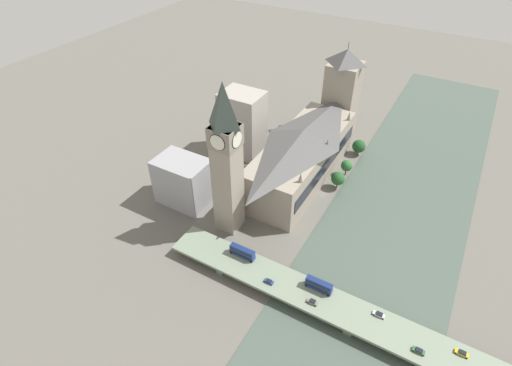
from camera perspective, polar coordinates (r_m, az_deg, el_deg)
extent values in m
plane|color=#605E56|center=(210.26, 9.61, -1.61)|extent=(600.00, 600.00, 0.00)
cube|color=#47564C|center=(204.85, 19.38, -4.89)|extent=(63.24, 360.00, 0.30)
cube|color=gray|center=(213.79, 6.54, 3.42)|extent=(27.99, 83.80, 23.19)
cube|color=black|center=(209.24, 10.08, 2.54)|extent=(0.40, 77.10, 6.96)
pyramid|color=#4C4C4C|center=(205.63, 6.84, 6.81)|extent=(27.43, 82.12, 6.60)
cone|color=gray|center=(228.73, 13.16, 9.30)|extent=(2.20, 2.20, 5.00)
cone|color=gray|center=(202.32, 10.18, 5.60)|extent=(2.20, 2.20, 5.00)
cone|color=gray|center=(177.70, 6.39, 0.80)|extent=(2.20, 2.20, 5.00)
cube|color=gray|center=(173.20, -4.07, 0.40)|extent=(10.32, 10.32, 54.14)
cube|color=gray|center=(160.34, -4.43, 6.71)|extent=(10.94, 10.94, 9.29)
cylinder|color=black|center=(157.81, -2.80, 6.21)|extent=(0.50, 7.16, 7.16)
cylinder|color=silver|center=(157.76, -2.77, 6.20)|extent=(0.62, 6.63, 6.63)
cylinder|color=black|center=(163.01, -6.01, 7.18)|extent=(0.50, 7.16, 7.16)
cylinder|color=silver|center=(163.06, -6.04, 7.19)|extent=(0.62, 6.63, 6.63)
cylinder|color=black|center=(164.10, -3.40, 7.57)|extent=(7.16, 0.50, 7.16)
cylinder|color=silver|center=(164.18, -3.38, 7.59)|extent=(6.63, 0.62, 6.63)
cylinder|color=black|center=(156.67, -5.50, 5.80)|extent=(7.16, 0.50, 7.16)
cylinder|color=silver|center=(156.60, -5.53, 5.79)|extent=(6.63, 0.62, 6.63)
pyramid|color=#2D3833|center=(153.46, -4.68, 11.13)|extent=(10.53, 10.53, 18.61)
cube|color=gray|center=(253.23, 12.02, 11.64)|extent=(18.36, 18.36, 44.97)
pyramid|color=#4C4C4C|center=(242.70, 12.88, 17.23)|extent=(18.36, 18.36, 8.26)
cylinder|color=#333338|center=(240.63, 13.09, 18.58)|extent=(0.30, 0.30, 4.00)
cube|color=#5D6A59|center=(160.66, 13.68, -18.36)|extent=(3.00, 12.88, 3.85)
cube|color=#5D6A59|center=(173.37, -4.08, -11.12)|extent=(3.00, 12.88, 3.85)
cube|color=gray|center=(158.59, 13.82, -17.86)|extent=(158.48, 15.15, 1.20)
cube|color=navy|center=(169.86, -1.96, -10.07)|extent=(11.33, 2.54, 1.91)
cube|color=black|center=(169.57, -1.96, -9.98)|extent=(10.20, 2.60, 0.84)
cube|color=navy|center=(168.31, -1.97, -9.60)|extent=(11.11, 2.54, 2.24)
cube|color=black|center=(168.23, -1.97, -9.57)|extent=(10.20, 2.60, 1.07)
cube|color=navy|center=(167.42, -1.98, -9.33)|extent=(10.99, 2.41, 0.16)
cylinder|color=black|center=(172.91, -3.13, -9.40)|extent=(1.06, 0.28, 1.06)
cylinder|color=black|center=(171.64, -3.55, -9.89)|extent=(1.06, 0.28, 1.06)
cylinder|color=black|center=(169.53, -0.36, -10.60)|extent=(1.06, 0.28, 1.06)
cylinder|color=black|center=(168.23, -0.76, -11.12)|extent=(1.06, 0.28, 1.06)
cube|color=navy|center=(161.06, 8.92, -14.43)|extent=(10.79, 2.57, 1.85)
cube|color=black|center=(160.77, 8.94, -14.35)|extent=(9.71, 2.63, 0.82)
cube|color=navy|center=(159.47, 9.00, -14.00)|extent=(10.58, 2.57, 2.18)
cube|color=black|center=(159.39, 9.00, -13.97)|extent=(9.71, 2.63, 1.04)
cube|color=navy|center=(158.55, 9.04, -13.74)|extent=(10.47, 2.44, 0.16)
cylinder|color=black|center=(163.20, 7.55, -13.73)|extent=(1.07, 0.28, 1.07)
cylinder|color=black|center=(161.83, 7.21, -14.31)|extent=(1.07, 0.28, 1.07)
cylinder|color=black|center=(161.74, 10.55, -14.87)|extent=(1.07, 0.28, 1.07)
cylinder|color=black|center=(160.36, 10.24, -15.48)|extent=(1.07, 0.28, 1.07)
cube|color=silver|center=(159.61, 17.13, -17.52)|extent=(4.44, 1.70, 0.63)
cube|color=black|center=(159.14, 17.22, -17.42)|extent=(2.31, 1.53, 0.54)
cylinder|color=black|center=(160.28, 16.58, -17.15)|extent=(0.68, 0.22, 0.68)
cylinder|color=black|center=(159.38, 16.42, -17.56)|extent=(0.68, 0.22, 0.68)
cylinder|color=black|center=(160.23, 17.81, -17.56)|extent=(0.68, 0.22, 0.68)
cylinder|color=black|center=(159.32, 17.66, -17.98)|extent=(0.68, 0.22, 0.68)
cube|color=#2D5638|center=(156.04, 22.19, -21.32)|extent=(4.14, 1.75, 0.66)
cube|color=black|center=(155.58, 22.29, -21.22)|extent=(2.15, 1.58, 0.49)
cylinder|color=black|center=(156.56, 21.62, -20.96)|extent=(0.61, 0.22, 0.61)
cylinder|color=black|center=(155.67, 21.49, -21.42)|extent=(0.61, 0.22, 0.61)
cylinder|color=black|center=(156.83, 22.84, -21.32)|extent=(0.61, 0.22, 0.61)
cylinder|color=black|center=(155.95, 22.72, -21.78)|extent=(0.61, 0.22, 0.61)
cube|color=slate|center=(157.58, 8.05, -16.47)|extent=(4.16, 1.74, 0.69)
cube|color=black|center=(157.04, 8.12, -16.35)|extent=(2.16, 1.56, 0.59)
cylinder|color=black|center=(158.48, 7.61, -16.10)|extent=(0.70, 0.22, 0.70)
cylinder|color=black|center=(157.61, 7.38, -16.51)|extent=(0.70, 0.22, 0.70)
cylinder|color=black|center=(157.96, 8.71, -16.53)|extent=(0.70, 0.22, 0.70)
cylinder|color=black|center=(157.09, 8.48, -16.95)|extent=(0.70, 0.22, 0.70)
cube|color=navy|center=(161.85, 1.85, -13.90)|extent=(3.81, 1.70, 0.57)
cube|color=black|center=(161.40, 1.89, -13.80)|extent=(1.98, 1.53, 0.49)
cylinder|color=black|center=(162.81, 1.52, -13.55)|extent=(0.66, 0.22, 0.66)
cylinder|color=black|center=(161.99, 1.25, -13.92)|extent=(0.66, 0.22, 0.66)
cylinder|color=black|center=(162.02, 2.44, -13.95)|extent=(0.66, 0.22, 0.66)
cylinder|color=black|center=(161.19, 2.18, -14.32)|extent=(0.66, 0.22, 0.66)
cube|color=gold|center=(161.26, 27.31, -20.79)|extent=(4.36, 1.71, 0.66)
cube|color=black|center=(160.81, 27.42, -20.70)|extent=(2.27, 1.54, 0.51)
cylinder|color=black|center=(161.63, 26.69, -20.45)|extent=(0.61, 0.22, 0.61)
cylinder|color=black|center=(160.73, 26.61, -20.89)|extent=(0.61, 0.22, 0.61)
cylinder|color=black|center=(162.19, 27.95, -20.79)|extent=(0.61, 0.22, 0.61)
cylinder|color=black|center=(161.30, 27.88, -21.23)|extent=(0.61, 0.22, 0.61)
cube|color=#A39E93|center=(229.83, -1.92, 8.51)|extent=(22.83, 18.28, 37.54)
cube|color=#939399|center=(199.56, -10.34, 0.25)|extent=(25.45, 17.81, 24.22)
cylinder|color=brown|center=(214.94, 11.47, -0.33)|extent=(0.70, 0.70, 3.05)
sphere|color=#235628|center=(212.18, 11.62, 0.62)|extent=(7.08, 7.08, 7.08)
cylinder|color=brown|center=(224.93, 12.68, 1.53)|extent=(0.70, 0.70, 3.48)
sphere|color=#2D6633|center=(222.37, 12.83, 2.43)|extent=(6.28, 6.28, 6.28)
cylinder|color=brown|center=(243.66, 14.32, 4.24)|extent=(0.70, 0.70, 2.24)
sphere|color=#1E4C23|center=(241.30, 14.48, 5.10)|extent=(7.66, 7.66, 7.66)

